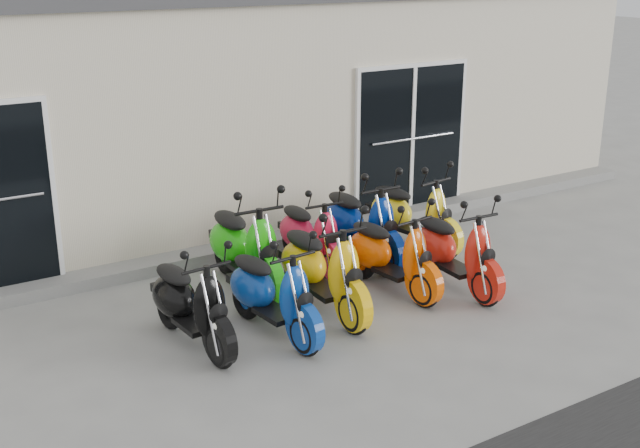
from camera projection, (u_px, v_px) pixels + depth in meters
The scene contains 14 objects.
ground at pixel (347, 299), 9.35m from camera, with size 80.00×80.00×0.00m, color gray.
building at pixel (169, 98), 13.01m from camera, with size 14.00×6.00×3.20m, color beige.
front_step at pixel (265, 243), 10.94m from camera, with size 14.00×0.40×0.15m, color gray.
door_left at pixel (7, 192), 9.07m from camera, with size 1.07×0.08×2.22m, color black.
door_right at pixel (411, 134), 12.00m from camera, with size 2.02×0.08×2.22m, color black.
scooter_front_black at pixel (190, 291), 8.03m from camera, with size 0.60×1.65×1.22m, color black, non-canonical shape.
scooter_front_blue at pixel (272, 281), 8.26m from camera, with size 0.60×1.66×1.23m, color navy, non-canonical shape.
scooter_front_orange_a at pixel (322, 257), 8.78m from camera, with size 0.66×1.81×1.33m, color #F3B80B, non-canonical shape.
scooter_front_orange_b at pixel (391, 243), 9.36m from camera, with size 0.60×1.65×1.22m, color #F45403, non-canonical shape.
scooter_front_red at pixel (455, 240), 9.44m from camera, with size 0.61×1.69×1.25m, color red, non-canonical shape.
scooter_back_green at pixel (244, 236), 9.38m from camera, with size 0.68×1.87×1.38m, color #1EBC0F, non-canonical shape.
scooter_back_red at pixel (310, 226), 10.00m from camera, with size 0.59×1.62×1.19m, color red, non-canonical shape.
scooter_back_blue at pixel (361, 213), 10.26m from camera, with size 0.66×1.81×1.33m, color navy, non-canonical shape.
scooter_back_yellow at pixel (413, 204), 10.75m from camera, with size 0.63×1.72×1.27m, color yellow, non-canonical shape.
Camera 1 is at (-4.84, -7.09, 3.82)m, focal length 45.00 mm.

